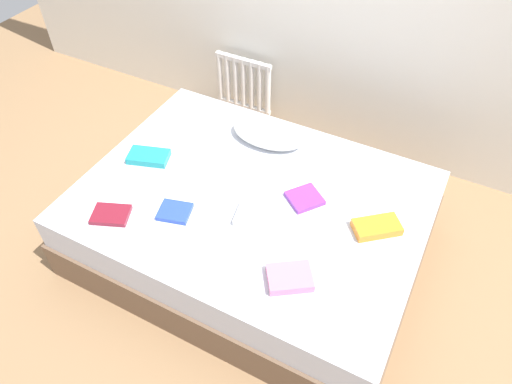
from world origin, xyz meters
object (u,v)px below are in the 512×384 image
pillow (268,133)px  textbook_teal (149,157)px  bed (252,223)px  textbook_blue (175,212)px  radiator (244,84)px  textbook_maroon (111,215)px  textbook_white (254,217)px  textbook_purple (305,198)px  textbook_orange (377,227)px  textbook_pink (290,278)px

pillow → textbook_teal: (-0.57, -0.52, -0.03)m
bed → textbook_blue: textbook_blue is taller
radiator → textbook_teal: bearing=-90.2°
pillow → textbook_maroon: pillow is taller
bed → textbook_blue: size_ratio=11.47×
textbook_blue → bed: bearing=30.6°
bed → pillow: 0.60m
radiator → textbook_white: radiator is taller
textbook_teal → textbook_maroon: (0.10, -0.48, -0.01)m
textbook_white → textbook_purple: (0.19, 0.26, -0.01)m
bed → textbook_purple: bearing=20.5°
textbook_teal → textbook_blue: bearing=-55.0°
textbook_white → textbook_purple: textbook_white is taller
textbook_orange → textbook_blue: bearing=161.8°
textbook_pink → bed: bearing=101.2°
textbook_pink → textbook_orange: bearing=27.0°
textbook_teal → textbook_pink: size_ratio=1.14×
textbook_purple → textbook_blue: bearing=-107.0°
textbook_purple → radiator: bearing=169.8°
textbook_blue → textbook_white: bearing=6.9°
textbook_white → textbook_orange: bearing=9.1°
textbook_white → textbook_blue: size_ratio=1.12×
textbook_maroon → textbook_orange: textbook_orange is taller
pillow → textbook_orange: 0.96m
textbook_white → textbook_orange: 0.66m
bed → textbook_orange: (0.72, 0.08, 0.28)m
textbook_maroon → textbook_pink: textbook_pink is taller
textbook_maroon → bed: bearing=17.2°
bed → radiator: radiator is taller
textbook_pink → textbook_maroon: bearing=149.9°
textbook_purple → textbook_teal: (-1.00, -0.13, 0.01)m
bed → textbook_purple: 0.40m
pillow → textbook_purple: (0.43, -0.40, -0.04)m
textbook_purple → textbook_teal: textbook_teal is taller
bed → pillow: size_ratio=4.11×
textbook_teal → textbook_orange: (1.43, 0.10, 0.00)m
pillow → textbook_white: bearing=-70.0°
textbook_purple → textbook_blue: size_ratio=1.03×
textbook_white → radiator: bearing=109.2°
textbook_white → textbook_teal: size_ratio=0.78×
pillow → textbook_pink: (0.58, -0.93, -0.03)m
textbook_maroon → textbook_orange: 1.45m
pillow → textbook_blue: (-0.17, -0.82, -0.04)m
textbook_teal → textbook_blue: (0.40, -0.30, -0.01)m
textbook_orange → bed: bearing=146.8°
bed → textbook_pink: 0.67m
textbook_white → pillow: bearing=98.4°
radiator → textbook_pink: (1.15, -1.63, 0.18)m
bed → textbook_orange: 0.77m
bed → textbook_orange: textbook_orange is taller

